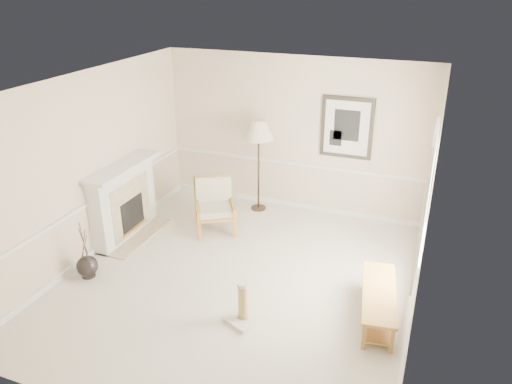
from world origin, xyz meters
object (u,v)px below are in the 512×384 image
floor_lamp (259,132)px  bench (379,300)px  floor_vase (87,267)px  scratching_post (243,309)px  armchair (215,202)px

floor_lamp → bench: (2.65, -2.54, -1.27)m
floor_vase → scratching_post: size_ratio=1.59×
floor_lamp → scratching_post: size_ratio=3.02×
bench → scratching_post: (-1.63, -0.70, -0.09)m
floor_vase → bench: size_ratio=0.63×
armchair → bench: size_ratio=0.66×
bench → floor_vase: bearing=-172.2°
floor_lamp → scratching_post: (1.01, -3.24, -1.36)m
armchair → floor_lamp: floor_lamp is taller
armchair → bench: (3.10, -1.55, -0.22)m
bench → armchair: bearing=153.5°
bench → scratching_post: bearing=-156.8°
armchair → floor_lamp: 1.52m
scratching_post → bench: bearing=23.2°
floor_vase → bench: (4.21, 0.57, 0.10)m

